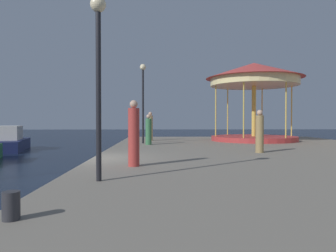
% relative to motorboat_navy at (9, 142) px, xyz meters
% --- Properties ---
extents(ground_plane, '(120.00, 120.00, 0.00)m').
position_rel_motorboat_navy_xyz_m(ground_plane, '(8.22, -11.27, -0.64)').
color(ground_plane, black).
extents(quay_dock, '(14.68, 28.85, 0.80)m').
position_rel_motorboat_navy_xyz_m(quay_dock, '(15.56, -11.27, -0.24)').
color(quay_dock, gray).
rests_on(quay_dock, ground).
extents(motorboat_navy, '(3.33, 5.82, 1.76)m').
position_rel_motorboat_navy_xyz_m(motorboat_navy, '(0.00, 0.00, 0.00)').
color(motorboat_navy, '#19214C').
rests_on(motorboat_navy, ground).
extents(carousel, '(6.40, 6.40, 5.18)m').
position_rel_motorboat_navy_xyz_m(carousel, '(16.99, -1.90, 4.00)').
color(carousel, '#B23333').
rests_on(carousel, quay_dock).
extents(lamp_post_near_edge, '(0.36, 0.36, 4.19)m').
position_rel_motorboat_navy_xyz_m(lamp_post_near_edge, '(9.30, -15.60, 3.04)').
color(lamp_post_near_edge, black).
rests_on(lamp_post_near_edge, quay_dock).
extents(lamp_post_mid_promenade, '(0.36, 0.36, 4.69)m').
position_rel_motorboat_navy_xyz_m(lamp_post_mid_promenade, '(9.72, -4.06, 3.33)').
color(lamp_post_mid_promenade, black).
rests_on(lamp_post_mid_promenade, quay_dock).
extents(bollard_south, '(0.24, 0.24, 0.40)m').
position_rel_motorboat_navy_xyz_m(bollard_south, '(8.61, -18.40, 0.36)').
color(bollard_south, '#2D2D33').
rests_on(bollard_south, quay_dock).
extents(person_near_carousel, '(0.34, 0.34, 1.82)m').
position_rel_motorboat_navy_xyz_m(person_near_carousel, '(14.95, -9.53, 1.02)').
color(person_near_carousel, '#937A4C').
rests_on(person_near_carousel, quay_dock).
extents(person_mid_promenade, '(0.34, 0.34, 1.92)m').
position_rel_motorboat_navy_xyz_m(person_mid_promenade, '(10.08, -1.53, 1.07)').
color(person_mid_promenade, tan).
rests_on(person_mid_promenade, quay_dock).
extents(person_far_corner, '(0.34, 0.34, 1.99)m').
position_rel_motorboat_navy_xyz_m(person_far_corner, '(9.91, -13.31, 1.10)').
color(person_far_corner, '#B23833').
rests_on(person_far_corner, quay_dock).
extents(person_by_the_water, '(0.34, 0.34, 1.71)m').
position_rel_motorboat_navy_xyz_m(person_by_the_water, '(10.09, -5.09, 0.96)').
color(person_by_the_water, '#387247').
rests_on(person_by_the_water, quay_dock).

